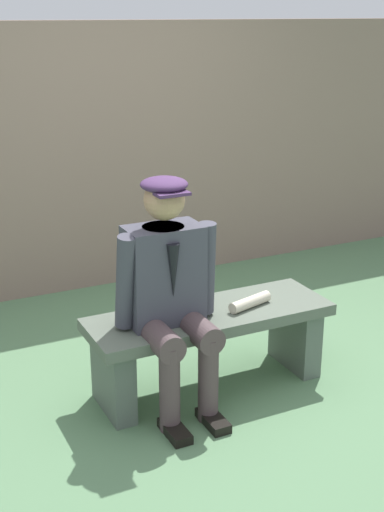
% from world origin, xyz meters
% --- Properties ---
extents(ground_plane, '(30.00, 30.00, 0.00)m').
position_xyz_m(ground_plane, '(0.00, 0.00, 0.00)').
color(ground_plane, '#547C55').
extents(bench, '(1.41, 0.47, 0.48)m').
position_xyz_m(bench, '(0.00, 0.00, 0.33)').
color(bench, '#555F51').
rests_on(bench, ground).
extents(seated_man, '(0.58, 0.61, 1.29)m').
position_xyz_m(seated_man, '(0.28, 0.07, 0.70)').
color(seated_man, '#3D3D49').
rests_on(seated_man, ground).
extents(rolled_magazine, '(0.29, 0.14, 0.06)m').
position_xyz_m(rolled_magazine, '(-0.23, 0.05, 0.51)').
color(rolled_magazine, beige).
rests_on(rolled_magazine, bench).
extents(stadium_wall, '(12.00, 0.24, 2.02)m').
position_xyz_m(stadium_wall, '(0.00, -1.94, 1.01)').
color(stadium_wall, '#846B5E').
rests_on(stadium_wall, ground).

